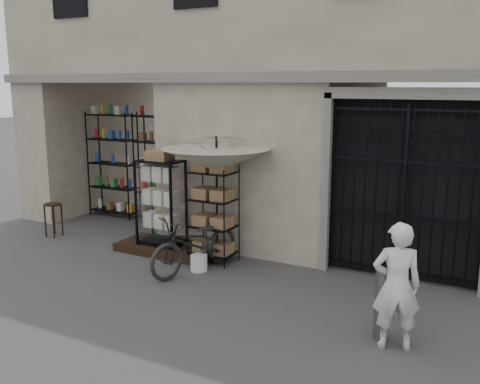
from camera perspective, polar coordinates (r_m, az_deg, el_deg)
The scene contains 14 objects.
ground at distance 7.86m, azimuth 0.33°, elevation -12.08°, with size 80.00×80.00×0.00m, color black.
main_building at distance 10.98m, azimuth 10.69°, elevation 18.41°, with size 14.00×4.00×9.00m, color #B0A28B.
shop_recess at distance 12.19m, azimuth -12.34°, elevation 3.49°, with size 3.00×1.70×3.00m, color black.
shop_shelving at distance 12.64m, azimuth -11.00°, elevation 2.68°, with size 2.70×0.50×2.50m, color black.
iron_gate at distance 8.95m, azimuth 17.31°, elevation 0.38°, with size 2.50×0.21×3.00m.
step_platform at distance 10.26m, azimuth -7.54°, elevation -5.99°, with size 2.00×0.90×0.15m, color black.
display_cabinet at distance 10.13m, azimuth -8.43°, elevation -1.60°, with size 0.86×0.61×1.74m.
wire_rack at distance 9.48m, azimuth -2.88°, elevation -2.53°, with size 0.83×0.64×1.73m.
market_umbrella at distance 9.32m, azimuth -2.54°, elevation 4.10°, with size 1.79×1.82×2.70m.
white_bucket at distance 9.23m, azimuth -4.40°, elevation -7.53°, with size 0.29×0.29×0.28m, color white.
bicycle at distance 9.23m, azimuth -4.68°, elevation -8.44°, with size 0.66×0.99×1.89m, color black.
wooden_stool at distance 11.82m, azimuth -19.27°, elevation -2.73°, with size 0.39×0.39×0.70m.
steel_bollard at distance 6.98m, azimuth 14.83°, elevation -11.54°, with size 0.17×0.17×0.92m, color #5C5E60.
shopkeeper at distance 7.02m, azimuth 15.98°, elevation -15.59°, with size 0.57×1.57×0.38m, color silver.
Camera 1 is at (3.36, -6.37, 3.15)m, focal length 40.00 mm.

